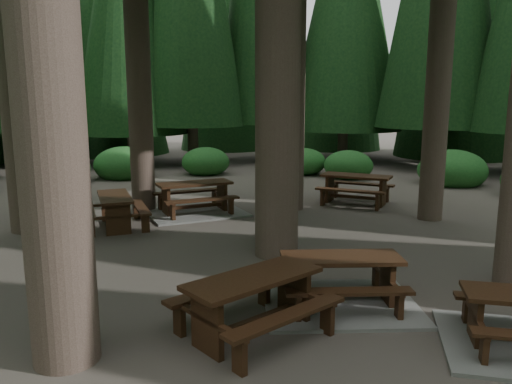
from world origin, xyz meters
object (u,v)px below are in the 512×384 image
object	(u,v)px
picnic_table_c	(195,202)
picnic_table_d	(356,185)
picnic_table_b	(115,206)
picnic_table_e	(254,296)
picnic_table_a	(340,289)

from	to	relation	value
picnic_table_c	picnic_table_d	distance (m)	4.73
picnic_table_b	picnic_table_c	xyz separation A→B (m)	(2.05, 0.99, -0.22)
picnic_table_d	picnic_table_e	distance (m)	8.79
picnic_table_c	picnic_table_e	distance (m)	7.20
picnic_table_d	picnic_table_e	size ratio (longest dim) A/B	1.10
picnic_table_d	picnic_table_e	bearing A→B (deg)	-83.82
picnic_table_a	picnic_table_d	size ratio (longest dim) A/B	1.03
picnic_table_c	picnic_table_b	bearing A→B (deg)	-163.21
picnic_table_a	picnic_table_e	world-z (taller)	picnic_table_e
picnic_table_e	picnic_table_b	bearing A→B (deg)	79.90
picnic_table_a	picnic_table_c	bearing A→B (deg)	113.17
picnic_table_c	picnic_table_d	xyz separation A→B (m)	(4.72, 0.00, 0.27)
picnic_table_b	picnic_table_e	world-z (taller)	picnic_table_e
picnic_table_c	picnic_table_a	bearing A→B (deg)	-88.95
picnic_table_c	picnic_table_d	size ratio (longest dim) A/B	1.10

